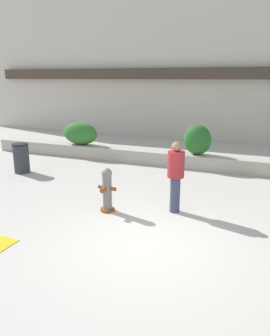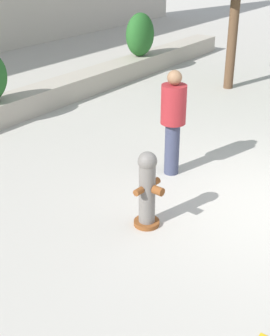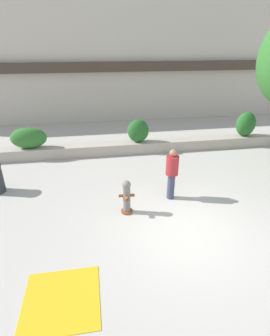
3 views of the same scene
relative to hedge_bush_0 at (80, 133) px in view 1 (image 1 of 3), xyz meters
name	(u,v)px [view 1 (image 1 of 3)]	position (x,y,z in m)	size (l,w,h in m)	color
ground_plane	(147,245)	(5.10, -6.00, -0.96)	(120.00, 120.00, 0.00)	#B2ADA3
building_facade	(232,60)	(5.10, 5.98, 3.03)	(30.00, 1.36, 8.00)	beige
planter_wall_low	(205,162)	(5.10, 0.00, -0.71)	(18.00, 0.70, 0.50)	#ADA393
hedge_bush_0	(80,133)	(0.00, 0.00, 0.00)	(1.52, 0.65, 0.92)	#2D6B28
hedge_bush_1	(197,140)	(4.80, 0.00, 0.07)	(0.98, 0.61, 1.06)	#235B23
fire_hydrant	(107,189)	(3.61, -4.75, -0.41)	(0.48, 0.44, 1.08)	brown
pedestrian	(176,173)	(5.15, -4.18, 0.03)	(0.49, 0.49, 1.73)	#383D56
trash_bin	(21,158)	(-0.63, -2.82, -0.45)	(0.55, 0.55, 1.01)	#2D3338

